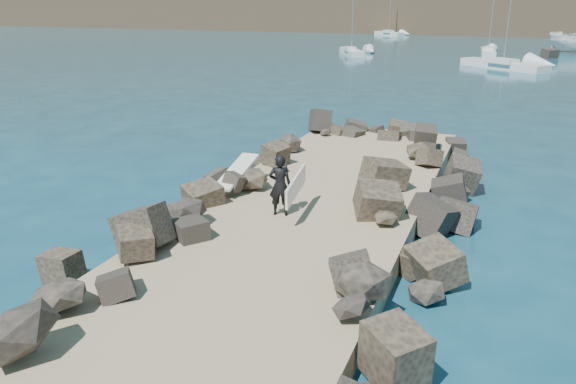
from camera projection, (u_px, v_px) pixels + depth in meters
name	position (u px, v px, depth m)	size (l,w,h in m)	color
ground	(301.00, 232.00, 15.53)	(800.00, 800.00, 0.00)	#0F384C
jetty	(273.00, 251.00, 13.67)	(6.00, 26.00, 0.60)	#8C7759
riprap_left	(181.00, 220.00, 15.05)	(2.60, 22.00, 1.00)	black
riprap_right	(396.00, 254.00, 13.04)	(2.60, 22.00, 1.00)	black
surfboard_resting	(237.00, 175.00, 17.09)	(0.57, 2.28, 0.08)	silver
surfer_with_board	(282.00, 185.00, 14.86)	(0.95, 2.05, 1.66)	black
sailboat_a	(351.00, 52.00, 64.08)	(4.43, 6.61, 8.11)	silver
sailboat_b	(488.00, 52.00, 64.03)	(2.01, 6.75, 8.07)	silver
sailboat_c	(503.00, 65.00, 51.66)	(8.00, 6.97, 10.35)	silver
sailboat_e	(389.00, 34.00, 97.46)	(5.95, 5.47, 8.05)	silver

